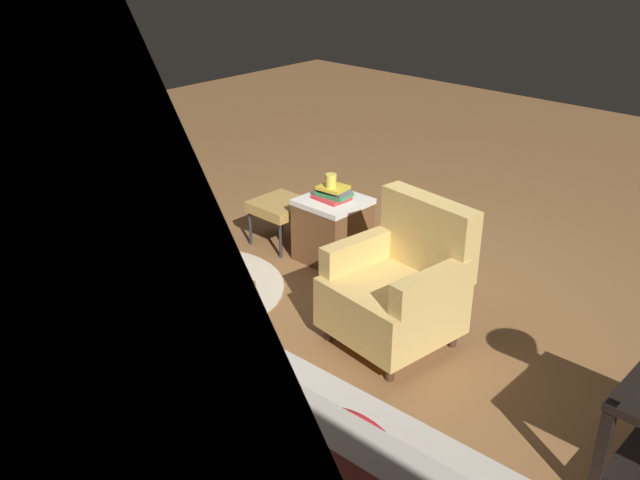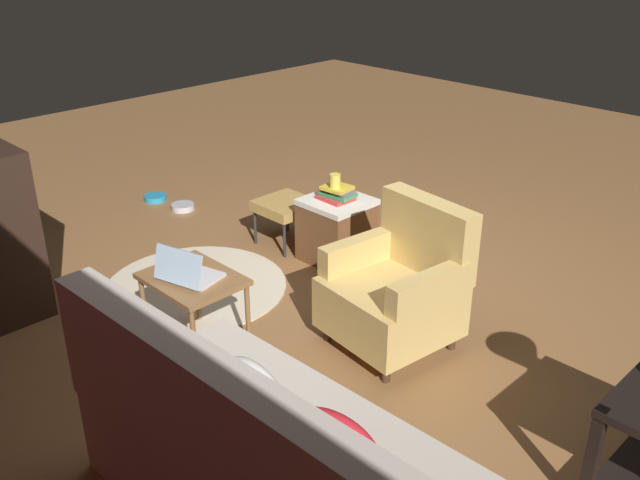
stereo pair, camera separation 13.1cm
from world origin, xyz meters
name	(u,v)px [view 1 (the left image)]	position (x,y,z in m)	size (l,w,h in m)	color
ground	(354,293)	(0.00, 0.00, 0.00)	(12.00, 12.00, 0.00)	olive
couch	(296,475)	(-1.17, 1.73, 0.33)	(1.92, 0.89, 1.00)	beige
armchair	(399,287)	(-0.57, 0.26, 0.36)	(0.75, 0.76, 0.87)	tan
laptop_desk	(195,288)	(0.22, 1.15, 0.42)	(0.56, 0.44, 0.48)	olive
laptop	(189,274)	(0.21, 1.19, 0.53)	(0.37, 0.32, 0.21)	silver
wicker_hamper	(333,229)	(0.46, -0.29, 0.24)	(0.45, 0.45, 0.48)	brown
book_stack_hamper	(333,193)	(0.47, -0.30, 0.53)	(0.26, 0.22, 0.10)	red
yellow_mug	(331,181)	(0.46, -0.27, 0.63)	(0.08, 0.08, 0.10)	#E5D14C
tv_remote	(330,191)	(0.56, -0.37, 0.49)	(0.05, 0.16, 0.02)	#262628
ottoman	(281,207)	(0.93, -0.21, 0.31)	(0.40, 0.40, 0.36)	#AD8442
circular_rug	(193,288)	(0.85, 0.72, 0.01)	(1.26, 1.26, 0.01)	beige
pet_bowl_steel	(175,209)	(2.09, -0.03, 0.03)	(0.20, 0.20, 0.05)	silver
pet_bowl_teal	(146,200)	(2.45, 0.02, 0.03)	(0.20, 0.20, 0.05)	teal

